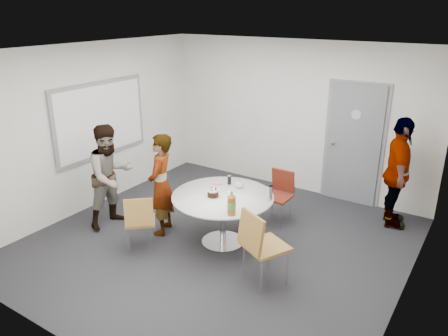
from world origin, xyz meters
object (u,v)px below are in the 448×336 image
Objects in this scene: table at (224,203)px; person_right at (397,173)px; chair_far at (280,191)px; chair_near_right at (259,241)px; person_main at (161,185)px; door at (354,145)px; person_left at (111,176)px; chair_near_left at (140,218)px; whiteboard at (101,120)px.

table is 0.83× the size of person_right.
table is 2.68m from person_right.
person_right reaches higher than table.
chair_far is (0.33, 1.10, -0.14)m from table.
table is at bearing 74.07° from chair_far.
person_main reaches higher than chair_near_right.
person_main is at bearing -165.61° from chair_near_right.
door is at bearing 114.09° from chair_near_right.
door reaches higher than person_left.
chair_near_right is 0.61× the size of person_left.
person_right reaches higher than person_left.
door reaches higher than chair_near_left.
chair_near_right is (1.73, 0.21, 0.09)m from chair_near_left.
table is 0.89× the size of person_left.
person_left is at bearing -37.27° from whiteboard.
chair_far is 0.48× the size of person_right.
person_main is at bearing 59.67° from chair_near_left.
whiteboard is (-3.56, -2.28, 0.42)m from door.
whiteboard is 2.67m from table.
chair_near_right is at bearing -12.52° from whiteboard.
chair_far is 1.85m from person_main.
person_right is (1.54, 0.81, 0.36)m from chair_far.
whiteboard is 1.75m from person_main.
chair_far is at bearing 16.59° from chair_near_left.
person_left is (-2.67, 0.18, 0.20)m from chair_near_right.
chair_near_left is at bearing -29.75° from whiteboard.
whiteboard is 1.16m from person_left.
chair_near_right is 1.80m from chair_far.
person_main is 0.84m from person_left.
person_left reaches higher than chair_near_left.
chair_far is at bearing 99.77° from person_right.
whiteboard is 4.78m from person_right.
person_right is at bearing -151.76° from chair_far.
door reaches higher than person_right.
chair_near_right is at bearing -33.94° from table.
person_right is (2.84, 2.11, 0.09)m from person_main.
person_right is (0.98, 2.51, 0.26)m from chair_near_right.
chair_far is 1.78m from person_right.
whiteboard is 1.93× the size of chair_near_right.
door is at bearing 32.66° from whiteboard.
person_main reaches higher than chair_far.
chair_far is at bearing 18.14° from whiteboard.
door reaches higher than chair_near_right.
table is at bearing -112.64° from door.
whiteboard reaches higher than chair_near_right.
whiteboard is at bearing 93.71° from person_right.
table is at bearing 117.71° from person_right.
table reaches higher than chair_far.
person_main is (-1.29, -1.30, 0.26)m from chair_far.
whiteboard is 1.24× the size of person_main.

